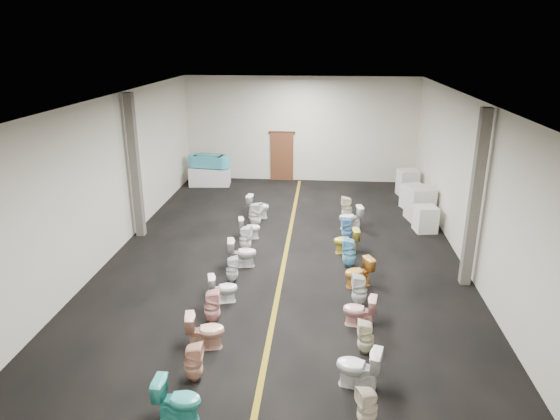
# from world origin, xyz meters

# --- Properties ---
(floor) EXTENTS (16.00, 16.00, 0.00)m
(floor) POSITION_xyz_m (0.00, 0.00, 0.00)
(floor) COLOR black
(floor) RESTS_ON ground
(ceiling) EXTENTS (16.00, 16.00, 0.00)m
(ceiling) POSITION_xyz_m (0.00, 0.00, 4.50)
(ceiling) COLOR black
(ceiling) RESTS_ON ground
(wall_back) EXTENTS (10.00, 0.00, 10.00)m
(wall_back) POSITION_xyz_m (0.00, 8.00, 2.25)
(wall_back) COLOR beige
(wall_back) RESTS_ON ground
(wall_front) EXTENTS (10.00, 0.00, 10.00)m
(wall_front) POSITION_xyz_m (0.00, -8.00, 2.25)
(wall_front) COLOR beige
(wall_front) RESTS_ON ground
(wall_left) EXTENTS (0.00, 16.00, 16.00)m
(wall_left) POSITION_xyz_m (-5.00, 0.00, 2.25)
(wall_left) COLOR beige
(wall_left) RESTS_ON ground
(wall_right) EXTENTS (0.00, 16.00, 16.00)m
(wall_right) POSITION_xyz_m (5.00, 0.00, 2.25)
(wall_right) COLOR beige
(wall_right) RESTS_ON ground
(aisle_stripe) EXTENTS (0.12, 15.60, 0.01)m
(aisle_stripe) POSITION_xyz_m (0.00, 0.00, 0.00)
(aisle_stripe) COLOR #7C6412
(aisle_stripe) RESTS_ON floor
(back_door) EXTENTS (1.00, 0.10, 2.10)m
(back_door) POSITION_xyz_m (-0.80, 7.94, 1.05)
(back_door) COLOR #562D19
(back_door) RESTS_ON floor
(door_frame) EXTENTS (1.15, 0.08, 0.10)m
(door_frame) POSITION_xyz_m (-0.80, 7.95, 2.12)
(door_frame) COLOR #331C11
(door_frame) RESTS_ON back_door
(column_left) EXTENTS (0.25, 0.25, 4.50)m
(column_left) POSITION_xyz_m (-4.75, 1.00, 2.25)
(column_left) COLOR #59544C
(column_left) RESTS_ON floor
(column_right) EXTENTS (0.25, 0.25, 4.50)m
(column_right) POSITION_xyz_m (4.75, -1.50, 2.25)
(column_right) COLOR #59544C
(column_right) RESTS_ON floor
(display_table) EXTENTS (1.77, 1.00, 0.76)m
(display_table) POSITION_xyz_m (-3.81, 6.86, 0.38)
(display_table) COLOR silver
(display_table) RESTS_ON floor
(bathtub) EXTENTS (1.84, 0.85, 0.55)m
(bathtub) POSITION_xyz_m (-3.81, 6.86, 1.07)
(bathtub) COLOR #3FA3B8
(bathtub) RESTS_ON display_table
(appliance_crate_a) EXTENTS (0.76, 0.76, 0.85)m
(appliance_crate_a) POSITION_xyz_m (4.40, 2.15, 0.42)
(appliance_crate_a) COLOR silver
(appliance_crate_a) RESTS_ON floor
(appliance_crate_b) EXTENTS (0.99, 0.99, 1.14)m
(appliance_crate_b) POSITION_xyz_m (4.40, 3.27, 0.57)
(appliance_crate_b) COLOR beige
(appliance_crate_b) RESTS_ON floor
(appliance_crate_c) EXTENTS (1.00, 1.00, 0.88)m
(appliance_crate_c) POSITION_xyz_m (4.40, 4.45, 0.44)
(appliance_crate_c) COLOR silver
(appliance_crate_c) RESTS_ON floor
(appliance_crate_d) EXTENTS (0.84, 0.84, 1.04)m
(appliance_crate_d) POSITION_xyz_m (4.40, 6.12, 0.52)
(appliance_crate_d) COLOR silver
(appliance_crate_d) RESTS_ON floor
(toilet_left_0) EXTENTS (0.78, 0.45, 0.79)m
(toilet_left_0) POSITION_xyz_m (-1.23, -6.93, 0.39)
(toilet_left_0) COLOR teal
(toilet_left_0) RESTS_ON floor
(toilet_left_1) EXTENTS (0.38, 0.37, 0.77)m
(toilet_left_1) POSITION_xyz_m (-1.24, -5.92, 0.38)
(toilet_left_1) COLOR #DFA389
(toilet_left_1) RESTS_ON floor
(toilet_left_2) EXTENTS (0.85, 0.60, 0.79)m
(toilet_left_2) POSITION_xyz_m (-1.26, -4.89, 0.40)
(toilet_left_2) COLOR #DBA68B
(toilet_left_2) RESTS_ON floor
(toilet_left_3) EXTENTS (0.41, 0.40, 0.80)m
(toilet_left_3) POSITION_xyz_m (-1.33, -3.94, 0.40)
(toilet_left_3) COLOR #E5A5A1
(toilet_left_3) RESTS_ON floor
(toilet_left_4) EXTENTS (0.77, 0.56, 0.70)m
(toilet_left_4) POSITION_xyz_m (-1.27, -3.00, 0.35)
(toilet_left_4) COLOR white
(toilet_left_4) RESTS_ON floor
(toilet_left_5) EXTENTS (0.38, 0.38, 0.70)m
(toilet_left_5) POSITION_xyz_m (-1.25, -1.96, 0.35)
(toilet_left_5) COLOR silver
(toilet_left_5) RESTS_ON floor
(toilet_left_6) EXTENTS (0.85, 0.58, 0.80)m
(toilet_left_6) POSITION_xyz_m (-1.13, -1.01, 0.40)
(toilet_left_6) COLOR silver
(toilet_left_6) RESTS_ON floor
(toilet_left_7) EXTENTS (0.41, 0.41, 0.79)m
(toilet_left_7) POSITION_xyz_m (-1.21, 0.02, 0.39)
(toilet_left_7) COLOR white
(toilet_left_7) RESTS_ON floor
(toilet_left_8) EXTENTS (0.74, 0.51, 0.69)m
(toilet_left_8) POSITION_xyz_m (-1.23, 1.02, 0.35)
(toilet_left_8) COLOR white
(toilet_left_8) RESTS_ON floor
(toilet_left_9) EXTENTS (0.50, 0.50, 0.86)m
(toilet_left_9) POSITION_xyz_m (-1.19, 2.03, 0.43)
(toilet_left_9) COLOR white
(toilet_left_9) RESTS_ON floor
(toilet_left_10) EXTENTS (0.85, 0.56, 0.80)m
(toilet_left_10) POSITION_xyz_m (-1.22, 2.98, 0.40)
(toilet_left_10) COLOR white
(toilet_left_10) RESTS_ON floor
(toilet_right_0) EXTENTS (0.44, 0.43, 0.73)m
(toilet_right_0) POSITION_xyz_m (1.85, -6.81, 0.37)
(toilet_right_0) COLOR beige
(toilet_right_0) RESTS_ON floor
(toilet_right_1) EXTENTS (0.90, 0.64, 0.82)m
(toilet_right_1) POSITION_xyz_m (1.76, -5.84, 0.41)
(toilet_right_1) COLOR silver
(toilet_right_1) RESTS_ON floor
(toilet_right_2) EXTENTS (0.34, 0.33, 0.73)m
(toilet_right_2) POSITION_xyz_m (1.97, -4.79, 0.36)
(toilet_right_2) COLOR #ECE7C5
(toilet_right_2) RESTS_ON floor
(toilet_right_3) EXTENTS (0.78, 0.53, 0.74)m
(toilet_right_3) POSITION_xyz_m (1.91, -3.78, 0.37)
(toilet_right_3) COLOR #EEA9A2
(toilet_right_3) RESTS_ON floor
(toilet_right_4) EXTENTS (0.39, 0.38, 0.80)m
(toilet_right_4) POSITION_xyz_m (1.96, -2.88, 0.40)
(toilet_right_4) COLOR silver
(toilet_right_4) RESTS_ON floor
(toilet_right_5) EXTENTS (0.85, 0.69, 0.75)m
(toilet_right_5) POSITION_xyz_m (2.00, -1.91, 0.38)
(toilet_right_5) COLOR #CB8430
(toilet_right_5) RESTS_ON floor
(toilet_right_6) EXTENTS (0.41, 0.40, 0.84)m
(toilet_right_6) POSITION_xyz_m (1.81, -0.77, 0.42)
(toilet_right_6) COLOR #77C9EE
(toilet_right_6) RESTS_ON floor
(toilet_right_7) EXTENTS (0.78, 0.50, 0.75)m
(toilet_right_7) POSITION_xyz_m (1.76, 0.16, 0.37)
(toilet_right_7) COLOR gold
(toilet_right_7) RESTS_ON floor
(toilet_right_8) EXTENTS (0.39, 0.39, 0.74)m
(toilet_right_8) POSITION_xyz_m (1.82, 1.17, 0.37)
(toilet_right_8) COLOR #68A8DF
(toilet_right_8) RESTS_ON floor
(toilet_right_9) EXTENTS (0.84, 0.58, 0.79)m
(toilet_right_9) POSITION_xyz_m (1.98, 2.14, 0.39)
(toilet_right_9) COLOR white
(toilet_right_9) RESTS_ON floor
(toilet_right_10) EXTENTS (0.43, 0.42, 0.83)m
(toilet_right_10) POSITION_xyz_m (1.89, 3.04, 0.41)
(toilet_right_10) COLOR #EFE7C6
(toilet_right_10) RESTS_ON floor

